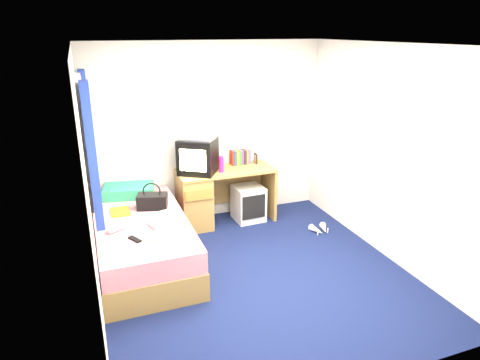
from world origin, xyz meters
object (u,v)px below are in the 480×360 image
object	(u,v)px
colour_swatch_fan	(153,240)
crt_tv	(198,156)
bed	(142,241)
desk	(206,196)
pink_water_bottle	(221,165)
magazine	(120,212)
water_bottle	(117,228)
storage_cube	(248,203)
towel	(165,219)
pillow	(129,191)
remote_control	(135,239)
vcr	(197,136)
white_heels	(320,229)
handbag	(152,201)
picture_frame	(256,158)

from	to	relation	value
colour_swatch_fan	crt_tv	bearing A→B (deg)	57.88
bed	desk	world-z (taller)	desk
pink_water_bottle	magazine	size ratio (longest dim) A/B	0.72
crt_tv	water_bottle	world-z (taller)	crt_tv
storage_cube	towel	bearing A→B (deg)	-148.62
bed	colour_swatch_fan	world-z (taller)	colour_swatch_fan
pillow	water_bottle	world-z (taller)	pillow
pillow	crt_tv	bearing A→B (deg)	-1.01
pillow	water_bottle	distance (m)	1.01
bed	magazine	distance (m)	0.43
bed	pillow	distance (m)	0.83
desk	towel	xyz separation A→B (m)	(-0.74, -0.97, 0.19)
desk	remote_control	xyz separation A→B (m)	(-1.10, -1.23, 0.14)
bed	remote_control	bearing A→B (deg)	-104.05
pink_water_bottle	bed	bearing A→B (deg)	-150.83
desk	storage_cube	bearing A→B (deg)	-6.90
vcr	white_heels	size ratio (longest dim) A/B	1.66
vcr	storage_cube	bearing A→B (deg)	28.18
storage_cube	towel	size ratio (longest dim) A/B	1.57
pink_water_bottle	handbag	bearing A→B (deg)	-158.00
magazine	picture_frame	bearing A→B (deg)	17.39
desk	crt_tv	size ratio (longest dim) A/B	2.13
vcr	towel	size ratio (longest dim) A/B	1.43
picture_frame	colour_swatch_fan	world-z (taller)	picture_frame
picture_frame	pink_water_bottle	xyz separation A→B (m)	(-0.57, -0.21, 0.03)
bed	picture_frame	size ratio (longest dim) A/B	14.29
towel	white_heels	world-z (taller)	towel
bed	towel	size ratio (longest dim) A/B	6.43
pillow	storage_cube	xyz separation A→B (m)	(1.59, -0.09, -0.36)
desk	pink_water_bottle	size ratio (longest dim) A/B	6.41
pink_water_bottle	pillow	bearing A→B (deg)	174.97
storage_cube	pink_water_bottle	bearing A→B (deg)	179.94
picture_frame	pink_water_bottle	distance (m)	0.61
desk	storage_cube	distance (m)	0.61
desk	picture_frame	world-z (taller)	picture_frame
pillow	water_bottle	xyz separation A→B (m)	(-0.24, -0.98, -0.03)
picture_frame	desk	bearing A→B (deg)	-164.84
desk	magazine	bearing A→B (deg)	-157.66
handbag	towel	size ratio (longest dim) A/B	1.24
pink_water_bottle	colour_swatch_fan	xyz separation A→B (m)	(-1.11, -1.22, -0.31)
colour_swatch_fan	remote_control	size ratio (longest dim) A/B	1.38
towel	magazine	size ratio (longest dim) A/B	1.11
storage_cube	towel	distance (m)	1.63
white_heels	desk	bearing A→B (deg)	149.32
pillow	crt_tv	distance (m)	0.98
desk	towel	size ratio (longest dim) A/B	4.18
colour_swatch_fan	picture_frame	bearing A→B (deg)	40.39
vcr	pillow	bearing A→B (deg)	-146.34
colour_swatch_fan	bed	bearing A→B (deg)	94.85
towel	colour_swatch_fan	world-z (taller)	towel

